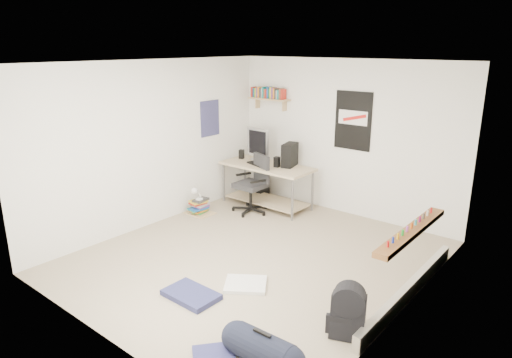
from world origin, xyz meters
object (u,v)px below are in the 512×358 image
Objects in this scene: backpack at (348,316)px; duffel_bag at (262,350)px; desk at (267,186)px; office_chair at (251,184)px; book_stack at (200,205)px.

duffel_bag reaches higher than backpack.
desk is 2.77× the size of duffel_bag.
backpack is 0.75× the size of duffel_bag.
office_chair is at bearing 129.98° from duffel_bag.
office_chair is 3.54m from backpack.
duffel_bag is 1.20× the size of book_stack.
duffel_bag is (2.52, -2.85, -0.35)m from office_chair.
desk is 3.75m from backpack.
duffel_bag is at bearing -70.86° from desk.
duffel_bag is at bearing -135.60° from backpack.
office_chair is at bearing -112.54° from desk.
desk reaches higher than duffel_bag.
desk is 3.33× the size of book_stack.
book_stack is at bearing -140.17° from desk.
office_chair is 0.92m from book_stack.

